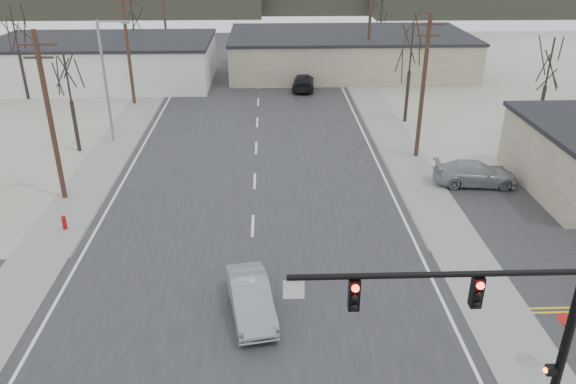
% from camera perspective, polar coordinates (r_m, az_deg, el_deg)
% --- Properties ---
extents(ground, '(140.00, 140.00, 0.00)m').
position_cam_1_polar(ground, '(24.33, -4.01, -12.65)').
color(ground, silver).
rests_on(ground, ground).
extents(main_road, '(18.00, 110.00, 0.05)m').
position_cam_1_polar(main_road, '(37.29, -3.38, 1.73)').
color(main_road, '#252628').
rests_on(main_road, ground).
extents(cross_road, '(90.00, 10.00, 0.04)m').
position_cam_1_polar(cross_road, '(24.32, -4.01, -12.61)').
color(cross_road, '#252628').
rests_on(cross_road, ground).
extents(sidewalk_left, '(3.00, 90.00, 0.06)m').
position_cam_1_polar(sidewalk_left, '(43.47, -17.40, 4.11)').
color(sidewalk_left, gray).
rests_on(sidewalk_left, ground).
extents(sidewalk_right, '(3.00, 90.00, 0.06)m').
position_cam_1_polar(sidewalk_right, '(42.99, 11.06, 4.59)').
color(sidewalk_right, gray).
rests_on(sidewalk_right, ground).
extents(traffic_signal_mast, '(8.95, 0.43, 7.20)m').
position_cam_1_polar(traffic_signal_mast, '(17.93, 21.55, -11.74)').
color(traffic_signal_mast, black).
rests_on(traffic_signal_mast, ground).
extents(fire_hydrant, '(0.24, 0.24, 0.87)m').
position_cam_1_polar(fire_hydrant, '(32.75, -21.78, -2.88)').
color(fire_hydrant, '#A50C0C').
rests_on(fire_hydrant, ground).
extents(yield_sign, '(0.80, 0.80, 2.35)m').
position_cam_1_polar(yield_sign, '(22.85, 26.46, -12.09)').
color(yield_sign, gray).
rests_on(yield_sign, ground).
extents(building_left_far, '(22.30, 12.30, 4.50)m').
position_cam_1_polar(building_left_far, '(62.83, -18.12, 12.53)').
color(building_left_far, silver).
rests_on(building_left_far, ground).
extents(building_right_far, '(26.30, 14.30, 4.30)m').
position_cam_1_polar(building_right_far, '(65.06, 6.15, 13.92)').
color(building_right_far, '#BAAA8E').
rests_on(building_right_far, ground).
extents(upole_left_b, '(2.20, 0.30, 10.00)m').
position_cam_1_polar(upole_left_b, '(34.94, -23.06, 7.17)').
color(upole_left_b, '#442B1F').
rests_on(upole_left_b, ground).
extents(upole_left_c, '(2.20, 0.30, 10.00)m').
position_cam_1_polar(upole_left_c, '(53.54, -15.97, 13.99)').
color(upole_left_c, '#442B1F').
rests_on(upole_left_c, ground).
extents(upole_left_d, '(2.20, 0.30, 10.00)m').
position_cam_1_polar(upole_left_d, '(72.89, -12.45, 17.18)').
color(upole_left_d, '#442B1F').
rests_on(upole_left_d, ground).
extents(upole_right_a, '(2.20, 0.30, 10.00)m').
position_cam_1_polar(upole_right_a, '(39.82, 13.58, 10.55)').
color(upole_right_a, '#442B1F').
rests_on(upole_right_a, ground).
extents(upole_right_b, '(2.20, 0.30, 10.00)m').
position_cam_1_polar(upole_right_b, '(60.86, 8.26, 15.95)').
color(upole_right_b, '#442B1F').
rests_on(upole_right_b, ground).
extents(streetlight_main, '(2.40, 0.25, 9.00)m').
position_cam_1_polar(streetlight_main, '(43.93, -17.89, 11.21)').
color(streetlight_main, gray).
rests_on(streetlight_main, ground).
extents(tree_left_near, '(3.30, 3.30, 7.35)m').
position_cam_1_polar(tree_left_near, '(42.69, -21.47, 10.49)').
color(tree_left_near, '#332B1F').
rests_on(tree_left_near, ground).
extents(tree_right_mid, '(3.74, 3.74, 8.33)m').
position_cam_1_polar(tree_right_mid, '(47.46, 12.41, 13.87)').
color(tree_right_mid, '#332B1F').
rests_on(tree_right_mid, ground).
extents(tree_left_far, '(3.96, 3.96, 8.82)m').
position_cam_1_polar(tree_left_far, '(67.41, -15.57, 17.14)').
color(tree_left_far, '#332B1F').
rests_on(tree_left_far, ground).
extents(tree_right_far, '(3.52, 3.52, 7.84)m').
position_cam_1_polar(tree_right_far, '(73.12, 9.48, 17.72)').
color(tree_right_far, '#332B1F').
rests_on(tree_right_far, ground).
extents(tree_lot, '(3.52, 3.52, 7.84)m').
position_cam_1_polar(tree_lot, '(47.15, 25.03, 11.61)').
color(tree_lot, '#332B1F').
rests_on(tree_lot, ground).
extents(tree_left_mid, '(3.96, 3.96, 8.82)m').
position_cam_1_polar(tree_left_mid, '(58.55, -26.00, 14.44)').
color(tree_left_mid, '#332B1F').
rests_on(tree_left_mid, ground).
extents(sedan_crossing, '(2.42, 4.85, 1.53)m').
position_cam_1_polar(sedan_crossing, '(24.08, -3.81, -10.69)').
color(sedan_crossing, gray).
rests_on(sedan_crossing, main_road).
extents(car_far_a, '(2.59, 5.37, 1.51)m').
position_cam_1_polar(car_far_a, '(57.45, 1.59, 11.13)').
color(car_far_a, black).
rests_on(car_far_a, main_road).
extents(car_far_b, '(2.20, 3.88, 1.25)m').
position_cam_1_polar(car_far_b, '(81.36, -4.85, 15.21)').
color(car_far_b, black).
rests_on(car_far_b, main_road).
extents(car_parked_silver, '(5.34, 2.58, 1.50)m').
position_cam_1_polar(car_parked_silver, '(37.48, 18.50, 1.79)').
color(car_parked_silver, gray).
rests_on(car_parked_silver, parking_lot).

